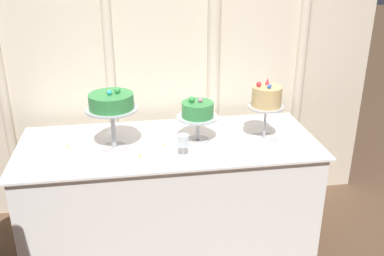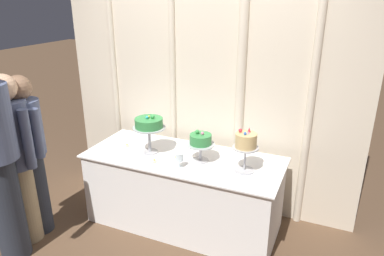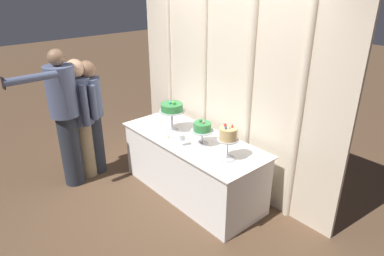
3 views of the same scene
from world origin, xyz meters
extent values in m
plane|color=brown|center=(0.00, 0.00, 0.00)|extent=(24.00, 24.00, 0.00)
cube|color=beige|center=(0.00, 0.63, 1.41)|extent=(3.19, 0.04, 2.83)
cylinder|color=beige|center=(-0.35, 0.61, 1.41)|extent=(0.07, 0.07, 2.83)
cylinder|color=beige|center=(0.39, 0.61, 1.41)|extent=(0.10, 0.10, 2.83)
cylinder|color=beige|center=(1.05, 0.61, 1.41)|extent=(0.08, 0.08, 2.83)
cube|color=white|center=(0.00, 0.10, 0.36)|extent=(1.84, 0.73, 0.73)
cube|color=white|center=(0.00, 0.10, 0.73)|extent=(1.89, 0.78, 0.01)
cylinder|color=#B2B2B7|center=(-0.34, 0.06, 0.75)|extent=(0.15, 0.15, 0.01)
cylinder|color=#B2B2B7|center=(-0.34, 0.06, 0.88)|extent=(0.03, 0.03, 0.24)
cylinder|color=#B2B2B7|center=(-0.34, 0.06, 1.00)|extent=(0.31, 0.31, 0.01)
cylinder|color=#388E47|center=(-0.34, 0.06, 1.05)|extent=(0.27, 0.27, 0.09)
sphere|color=green|center=(-0.30, 0.07, 1.11)|extent=(0.04, 0.04, 0.04)
sphere|color=yellow|center=(-0.35, 0.09, 1.10)|extent=(0.02, 0.02, 0.02)
sphere|color=#2DB2B7|center=(-0.35, 0.05, 1.11)|extent=(0.03, 0.03, 0.03)
cylinder|color=#B2B2B7|center=(0.18, 0.09, 0.75)|extent=(0.15, 0.15, 0.01)
cylinder|color=#B2B2B7|center=(0.18, 0.09, 0.83)|extent=(0.03, 0.03, 0.15)
cylinder|color=#B2B2B7|center=(0.18, 0.09, 0.91)|extent=(0.26, 0.26, 0.01)
cylinder|color=#388E47|center=(0.18, 0.09, 0.96)|extent=(0.20, 0.20, 0.09)
sphere|color=pink|center=(0.20, 0.09, 1.02)|extent=(0.03, 0.03, 0.03)
sphere|color=green|center=(0.15, 0.09, 1.02)|extent=(0.04, 0.04, 0.04)
cylinder|color=#B2B2B7|center=(0.61, 0.05, 0.75)|extent=(0.17, 0.17, 0.01)
cylinder|color=#B2B2B7|center=(0.61, 0.05, 0.86)|extent=(0.02, 0.02, 0.21)
cylinder|color=#B2B2B7|center=(0.61, 0.05, 0.97)|extent=(0.23, 0.23, 0.01)
cylinder|color=#DBB775|center=(0.61, 0.05, 1.03)|extent=(0.19, 0.19, 0.13)
cone|color=pink|center=(0.63, 0.05, 1.11)|extent=(0.02, 0.02, 0.03)
cone|color=#DB333D|center=(0.62, 0.09, 1.12)|extent=(0.03, 0.03, 0.04)
sphere|color=#DB333D|center=(0.56, 0.06, 1.11)|extent=(0.03, 0.03, 0.03)
sphere|color=blue|center=(0.61, 0.01, 1.11)|extent=(0.03, 0.03, 0.03)
cylinder|color=silver|center=(0.06, -0.11, 0.74)|extent=(0.06, 0.06, 0.00)
cylinder|color=silver|center=(0.06, -0.11, 0.78)|extent=(0.01, 0.01, 0.06)
cylinder|color=silver|center=(0.06, -0.11, 0.85)|extent=(0.07, 0.07, 0.07)
cylinder|color=beige|center=(-0.63, 0.09, 0.75)|extent=(0.04, 0.04, 0.02)
sphere|color=#F9CC4C|center=(-0.63, 0.09, 0.77)|extent=(0.01, 0.01, 0.01)
cylinder|color=beige|center=(-0.19, -0.11, 0.75)|extent=(0.04, 0.04, 0.02)
sphere|color=#F9CC4C|center=(-0.19, -0.11, 0.77)|extent=(0.01, 0.01, 0.01)
cylinder|color=beige|center=(-0.04, 0.02, 0.75)|extent=(0.04, 0.04, 0.02)
sphere|color=#F9CC4C|center=(-0.04, 0.02, 0.77)|extent=(0.01, 0.01, 0.01)
camera|label=1|loc=(-0.25, -2.40, 1.89)|focal=40.63mm
camera|label=2|loc=(1.29, -2.66, 2.19)|focal=33.10mm
camera|label=3|loc=(2.79, -2.32, 2.52)|focal=32.48mm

